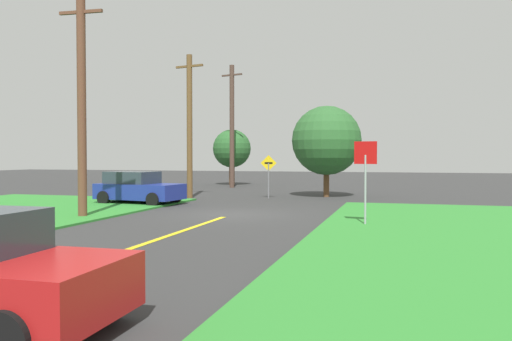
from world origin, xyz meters
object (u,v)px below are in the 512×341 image
object	(u,v)px
oak_tree_left	(232,149)
utility_pole_mid	(190,125)
stop_sign	(365,166)
pine_tree_center	(326,141)
utility_pole_far	(232,125)
parked_car_near_building	(138,188)
direction_sign	(269,171)
utility_pole_near	(82,104)

from	to	relation	value
oak_tree_left	utility_pole_mid	bearing A→B (deg)	-81.56
stop_sign	pine_tree_center	xyz separation A→B (m)	(-3.05, 12.29, 1.27)
utility_pole_far	oak_tree_left	bearing A→B (deg)	108.78
utility_pole_mid	pine_tree_center	size ratio (longest dim) A/B	1.53
parked_car_near_building	utility_pole_far	size ratio (longest dim) A/B	0.48
utility_pole_far	direction_sign	size ratio (longest dim) A/B	3.80
stop_sign	pine_tree_center	world-z (taller)	pine_tree_center
pine_tree_center	utility_pole_mid	bearing A→B (deg)	-158.72
utility_pole_mid	oak_tree_left	bearing A→B (deg)	98.44
utility_pole_near	utility_pole_far	xyz separation A→B (m)	(-0.58, 19.83, 0.36)
utility_pole_near	oak_tree_left	distance (m)	23.51
oak_tree_left	stop_sign	bearing A→B (deg)	-61.40
stop_sign	direction_sign	bearing A→B (deg)	-52.19
utility_pole_far	oak_tree_left	distance (m)	4.15
stop_sign	utility_pole_far	world-z (taller)	utility_pole_far
utility_pole_mid	direction_sign	bearing A→B (deg)	12.14
parked_car_near_building	utility_pole_far	world-z (taller)	utility_pole_far
direction_sign	pine_tree_center	bearing A→B (deg)	32.86
utility_pole_near	direction_sign	world-z (taller)	utility_pole_near
utility_pole_near	direction_sign	size ratio (longest dim) A/B	3.50
parked_car_near_building	utility_pole_near	size ratio (longest dim) A/B	0.52
utility_pole_mid	pine_tree_center	xyz separation A→B (m)	(7.42, 2.89, -0.88)
utility_pole_mid	oak_tree_left	size ratio (longest dim) A/B	1.76
oak_tree_left	pine_tree_center	xyz separation A→B (m)	(9.42, -10.60, 0.28)
stop_sign	direction_sign	distance (m)	12.00
utility_pole_near	utility_pole_far	distance (m)	19.84
parked_car_near_building	utility_pole_mid	bearing A→B (deg)	83.59
oak_tree_left	pine_tree_center	world-z (taller)	pine_tree_center
utility_pole_near	pine_tree_center	distance (m)	14.94
direction_sign	oak_tree_left	bearing A→B (deg)	117.11
parked_car_near_building	pine_tree_center	bearing A→B (deg)	47.08
utility_pole_mid	pine_tree_center	bearing A→B (deg)	21.28
utility_pole_mid	utility_pole_near	bearing A→B (deg)	-91.17
pine_tree_center	parked_car_near_building	bearing A→B (deg)	-140.00
utility_pole_far	direction_sign	xyz separation A→B (m)	(5.20, -8.96, -3.22)
parked_car_near_building	utility_pole_near	xyz separation A→B (m)	(0.80, -5.74, 3.58)
utility_pole_near	pine_tree_center	bearing A→B (deg)	59.23
parked_car_near_building	utility_pole_far	bearing A→B (deg)	96.21
parked_car_near_building	pine_tree_center	distance (m)	11.28
utility_pole_mid	utility_pole_far	world-z (taller)	utility_pole_far
utility_pole_near	direction_sign	bearing A→B (deg)	66.96
utility_pole_mid	parked_car_near_building	bearing A→B (deg)	-103.49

